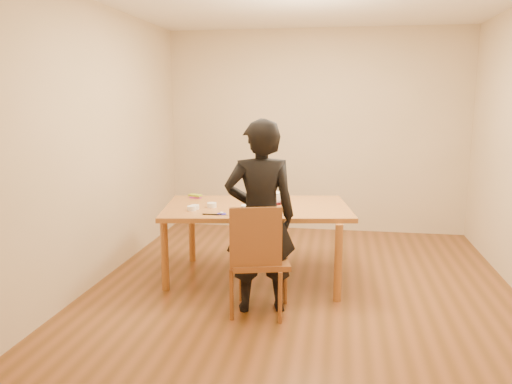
% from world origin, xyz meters
% --- Properties ---
extents(room_shell, '(4.00, 4.50, 2.70)m').
position_xyz_m(room_shell, '(0.00, 0.34, 1.35)').
color(room_shell, brown).
rests_on(room_shell, ground).
extents(dining_table, '(1.94, 1.34, 0.04)m').
position_xyz_m(dining_table, '(-0.46, 0.18, 0.73)').
color(dining_table, brown).
rests_on(dining_table, floor).
extents(dining_chair, '(0.57, 0.57, 0.04)m').
position_xyz_m(dining_chair, '(-0.31, -0.59, 0.45)').
color(dining_chair, brown).
rests_on(dining_chair, floor).
extents(cake_plate, '(0.30, 0.30, 0.02)m').
position_xyz_m(cake_plate, '(-0.36, 0.35, 0.76)').
color(cake_plate, '#B90C3D').
rests_on(cake_plate, dining_table).
extents(cake, '(0.23, 0.23, 0.07)m').
position_xyz_m(cake, '(-0.36, 0.35, 0.81)').
color(cake, white).
rests_on(cake, cake_plate).
extents(frosting_dome, '(0.23, 0.23, 0.03)m').
position_xyz_m(frosting_dome, '(-0.36, 0.35, 0.86)').
color(frosting_dome, white).
rests_on(frosting_dome, cake).
extents(frosting_tub, '(0.10, 0.10, 0.09)m').
position_xyz_m(frosting_tub, '(-0.49, -0.21, 0.80)').
color(frosting_tub, white).
rests_on(frosting_tub, dining_table).
extents(frosting_lid, '(0.09, 0.09, 0.01)m').
position_xyz_m(frosting_lid, '(-0.72, -0.23, 0.76)').
color(frosting_lid, '#2118A0').
rests_on(frosting_lid, dining_table).
extents(frosting_dollop, '(0.04, 0.04, 0.02)m').
position_xyz_m(frosting_dollop, '(-0.72, -0.23, 0.77)').
color(frosting_dollop, white).
rests_on(frosting_dollop, frosting_lid).
extents(ramekin_green, '(0.09, 0.09, 0.04)m').
position_xyz_m(ramekin_green, '(-1.04, -0.12, 0.77)').
color(ramekin_green, white).
rests_on(ramekin_green, dining_table).
extents(ramekin_yellow, '(0.09, 0.09, 0.04)m').
position_xyz_m(ramekin_yellow, '(-0.88, 0.05, 0.77)').
color(ramekin_yellow, white).
rests_on(ramekin_yellow, dining_table).
extents(ramekin_multi, '(0.08, 0.08, 0.04)m').
position_xyz_m(ramekin_multi, '(-1.02, -0.06, 0.77)').
color(ramekin_multi, white).
rests_on(ramekin_multi, dining_table).
extents(candy_box_pink, '(0.12, 0.07, 0.02)m').
position_xyz_m(candy_box_pink, '(-1.17, 0.46, 0.76)').
color(candy_box_pink, '#C62E9F').
rests_on(candy_box_pink, dining_table).
extents(candy_box_green, '(0.15, 0.10, 0.02)m').
position_xyz_m(candy_box_green, '(-1.17, 0.47, 0.78)').
color(candy_box_green, green).
rests_on(candy_box_green, candy_box_pink).
extents(spatula, '(0.18, 0.02, 0.01)m').
position_xyz_m(spatula, '(-0.80, -0.27, 0.76)').
color(spatula, black).
rests_on(spatula, dining_table).
extents(person, '(0.67, 0.53, 1.64)m').
position_xyz_m(person, '(-0.31, -0.55, 0.82)').
color(person, black).
rests_on(person, floor).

